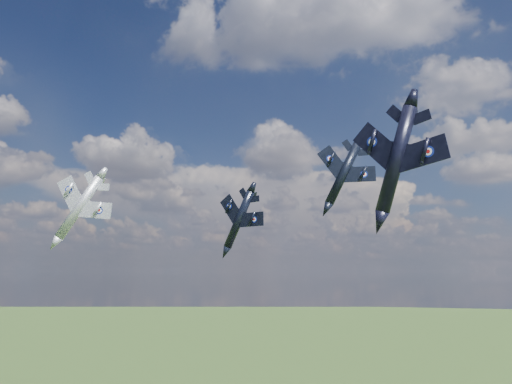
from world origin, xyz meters
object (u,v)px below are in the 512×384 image
(jet_lead_navy, at_px, (239,219))
(jet_right_navy, at_px, (396,159))
(jet_left_silver, at_px, (79,207))
(jet_high_navy, at_px, (343,174))

(jet_lead_navy, height_order, jet_right_navy, jet_right_navy)
(jet_right_navy, height_order, jet_left_silver, jet_right_navy)
(jet_high_navy, bearing_deg, jet_right_navy, -87.90)
(jet_high_navy, relative_size, jet_left_silver, 1.10)
(jet_high_navy, bearing_deg, jet_left_silver, -159.87)
(jet_right_navy, relative_size, jet_left_silver, 0.99)
(jet_lead_navy, xyz_separation_m, jet_left_silver, (-22.21, -7.89, 1.63))
(jet_right_navy, bearing_deg, jet_left_silver, -176.63)
(jet_lead_navy, bearing_deg, jet_left_silver, -144.03)
(jet_lead_navy, relative_size, jet_high_navy, 0.79)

